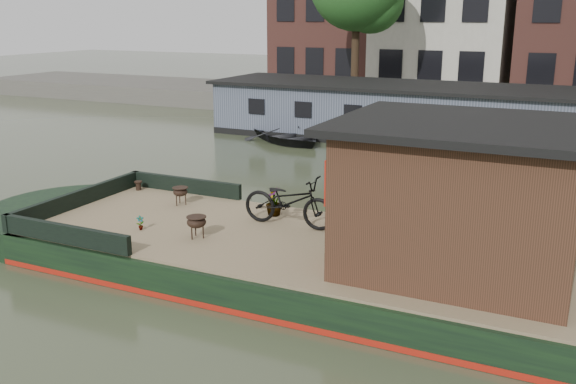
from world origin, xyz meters
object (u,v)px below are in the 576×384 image
at_px(bicycle, 289,201).
at_px(brazier_rear, 180,196).
at_px(brazier_front, 197,227).
at_px(dinghy, 288,132).
at_px(cabin, 461,195).

xyz_separation_m(bicycle, brazier_rear, (-2.77, 0.29, -0.31)).
relative_size(brazier_front, dinghy, 0.12).
distance_m(cabin, bicycle, 3.57).
height_order(brazier_front, brazier_rear, brazier_front).
relative_size(cabin, brazier_front, 9.49).
height_order(brazier_rear, dinghy, brazier_rear).
distance_m(cabin, brazier_front, 4.80).
relative_size(cabin, bicycle, 2.09).
xyz_separation_m(cabin, bicycle, (-3.41, 0.74, -0.73)).
bearing_deg(cabin, bicycle, 167.77).
xyz_separation_m(cabin, brazier_front, (-4.65, -0.65, -1.02)).
distance_m(bicycle, dinghy, 11.96).
relative_size(bicycle, dinghy, 0.54).
bearing_deg(brazier_rear, dinghy, 102.93).
bearing_deg(dinghy, brazier_front, -130.52).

